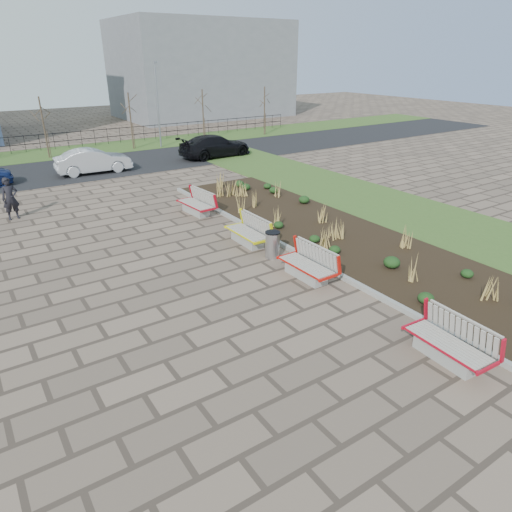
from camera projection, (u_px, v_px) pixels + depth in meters
ground at (273, 344)px, 11.26m from camera, size 120.00×120.00×0.00m
planting_bed at (327, 232)px, 18.21m from camera, size 4.50×18.00×0.10m
planting_curb at (280, 244)px, 17.02m from camera, size 0.16×18.00×0.15m
grass_verge_near at (406, 212)px, 20.62m from camera, size 5.00×38.00×0.04m
grass_verge_far at (45, 154)px, 32.58m from camera, size 80.00×5.00×0.04m
road at (65, 171)px, 28.01m from camera, size 80.00×7.00×0.02m
bench_a at (448, 341)px, 10.48m from camera, size 1.01×2.14×1.00m
bench_b at (306, 264)px, 14.39m from camera, size 0.95×2.12×1.00m
bench_c at (247, 231)px, 17.04m from camera, size 0.90×2.10×1.00m
bench_d at (195, 203)px, 20.29m from camera, size 1.06×2.16×1.00m
litter_bin at (272, 245)px, 15.87m from camera, size 0.50×0.50×0.94m
pedestrian at (10, 199)px, 19.46m from camera, size 0.71×0.50×1.82m
car_silver at (93, 161)px, 27.19m from camera, size 4.42×1.75×1.43m
car_black at (215, 146)px, 31.49m from camera, size 5.26×2.40×1.49m
tree_c at (44, 128)px, 30.62m from camera, size 1.40×1.40×4.00m
tree_d at (131, 121)px, 33.65m from camera, size 1.40×1.40×4.00m
tree_e at (203, 116)px, 36.69m from camera, size 1.40×1.40×4.00m
tree_f at (264, 111)px, 39.72m from camera, size 1.40×1.40×4.00m
lamp_east at (158, 106)px, 33.88m from camera, size 0.24×0.60×6.00m
railing_fence at (40, 142)px, 33.47m from camera, size 44.00×0.10×1.20m
building_grey at (201, 69)px, 51.34m from camera, size 18.00×12.00×10.00m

